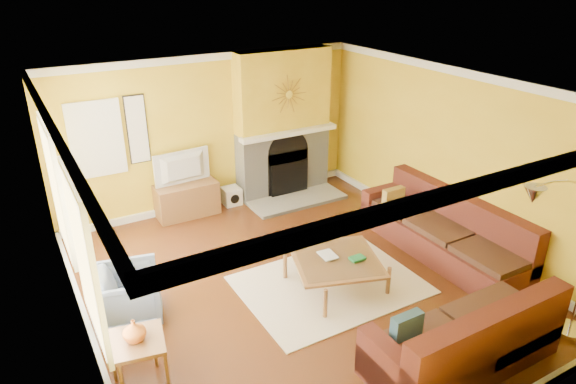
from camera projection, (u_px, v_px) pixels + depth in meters
floor at (297, 282)px, 7.16m from camera, size 5.50×6.00×0.02m
ceiling at (299, 89)px, 6.05m from camera, size 5.50×6.00×0.02m
wall_back at (210, 132)px, 8.99m from camera, size 5.50×0.02×2.70m
wall_front at (485, 324)px, 4.22m from camera, size 5.50×0.02×2.70m
wall_left at (71, 248)px, 5.35m from camera, size 0.02×6.00×2.70m
wall_right at (452, 157)px, 7.86m from camera, size 0.02×6.00×2.70m
baseboard at (297, 278)px, 7.13m from camera, size 5.50×6.00×0.12m
crown_molding at (299, 95)px, 6.08m from camera, size 5.50×6.00×0.12m
window_left_near at (55, 190)px, 6.34m from camera, size 0.06×1.22×1.72m
window_left_far at (83, 261)px, 4.83m from camera, size 0.06×1.22×1.72m
window_back at (96, 139)px, 8.00m from camera, size 0.82×0.06×1.22m
wall_art at (137, 130)px, 8.28m from camera, size 0.34×0.04×1.14m
fireplace at (283, 124)px, 9.43m from camera, size 1.80×0.40×2.70m
mantel at (289, 133)px, 9.28m from camera, size 1.92×0.22×0.08m
hearth at (298, 200)px, 9.54m from camera, size 1.80×0.70×0.06m
sunburst at (289, 95)px, 9.00m from camera, size 0.70×0.04×0.70m
rug at (330, 285)px, 7.07m from camera, size 2.40×1.80×0.02m
sectional_sofa at (407, 259)px, 6.84m from camera, size 3.10×3.70×0.90m
coffee_table at (336, 272)px, 6.97m from camera, size 1.42×1.42×0.44m
media_console at (187, 199)px, 8.94m from camera, size 1.07×0.48×0.59m
tv at (184, 169)px, 8.70m from camera, size 1.00×0.20×0.57m
subwoofer at (231, 196)px, 9.41m from camera, size 0.32×0.32×0.32m
armchair at (129, 295)px, 6.29m from camera, size 0.90×0.89×0.69m
side_table at (139, 364)px, 5.27m from camera, size 0.65×0.65×0.61m
vase at (134, 331)px, 5.10m from camera, size 0.28×0.28×0.24m
book at (321, 257)px, 6.89m from camera, size 0.22×0.29×0.03m
arc_lamp at (557, 268)px, 5.47m from camera, size 1.39×0.36×2.19m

